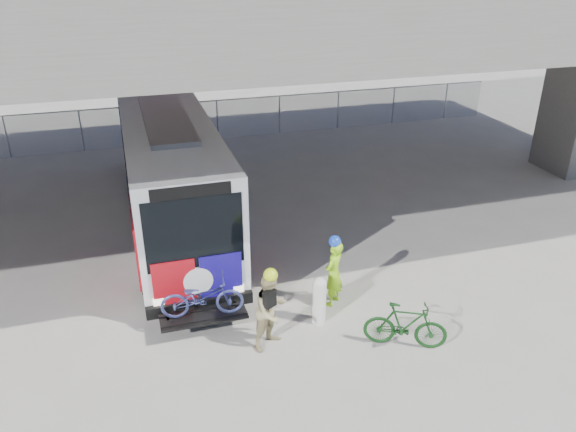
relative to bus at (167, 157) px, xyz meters
name	(u,v)px	position (x,y,z in m)	size (l,w,h in m)	color
ground	(261,267)	(2.00, -4.10, -2.11)	(160.00, 160.00, 0.00)	#9E9991
bus	(167,157)	(0.00, 0.00, 0.00)	(2.67, 13.00, 3.69)	silver
overpass	(223,8)	(2.00, -0.10, 4.44)	(40.00, 16.00, 7.95)	#605E59
chainlink_fence	(195,111)	(2.00, 7.90, -0.68)	(30.00, 0.06, 30.00)	gray
bollard	(319,298)	(2.70, -6.95, -1.45)	(0.32, 0.32, 1.23)	silver
cyclist_hivis	(334,271)	(3.30, -6.31, -1.18)	(0.76, 0.74, 1.92)	#99E818
cyclist_tan	(271,310)	(1.39, -7.44, -1.17)	(1.10, 1.04, 1.99)	tan
bike_parked	(405,325)	(4.24, -8.36, -1.55)	(0.52, 1.86, 1.12)	#143F16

